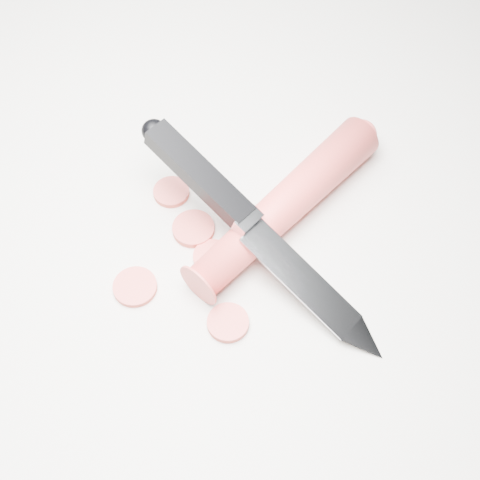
% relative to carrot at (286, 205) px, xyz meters
% --- Properties ---
extents(ground, '(2.40, 2.40, 0.00)m').
position_rel_carrot_xyz_m(ground, '(-0.05, -0.04, -0.02)').
color(ground, beige).
rests_on(ground, ground).
extents(carrot, '(0.09, 0.22, 0.04)m').
position_rel_carrot_xyz_m(carrot, '(0.00, 0.00, 0.00)').
color(carrot, red).
rests_on(carrot, ground).
extents(carrot_slice_0, '(0.03, 0.03, 0.01)m').
position_rel_carrot_xyz_m(carrot_slice_0, '(0.00, -0.12, -0.02)').
color(carrot_slice_0, '#CF413C').
rests_on(carrot_slice_0, ground).
extents(carrot_slice_1, '(0.04, 0.04, 0.01)m').
position_rel_carrot_xyz_m(carrot_slice_1, '(-0.07, -0.05, -0.02)').
color(carrot_slice_1, '#CF413C').
rests_on(carrot_slice_1, ground).
extents(carrot_slice_2, '(0.03, 0.03, 0.01)m').
position_rel_carrot_xyz_m(carrot_slice_2, '(-0.11, -0.02, -0.02)').
color(carrot_slice_2, '#CF413C').
rests_on(carrot_slice_2, ground).
extents(carrot_slice_3, '(0.04, 0.04, 0.01)m').
position_rel_carrot_xyz_m(carrot_slice_3, '(-0.08, -0.12, -0.02)').
color(carrot_slice_3, '#CF413C').
rests_on(carrot_slice_3, ground).
extents(carrot_slice_4, '(0.03, 0.03, 0.01)m').
position_rel_carrot_xyz_m(carrot_slice_4, '(-0.04, -0.07, -0.02)').
color(carrot_slice_4, '#CF413C').
rests_on(carrot_slice_4, ground).
extents(kitchen_knife, '(0.27, 0.10, 0.08)m').
position_rel_carrot_xyz_m(kitchen_knife, '(-0.00, -0.05, 0.02)').
color(kitchen_knife, '#B4B7BB').
rests_on(kitchen_knife, ground).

